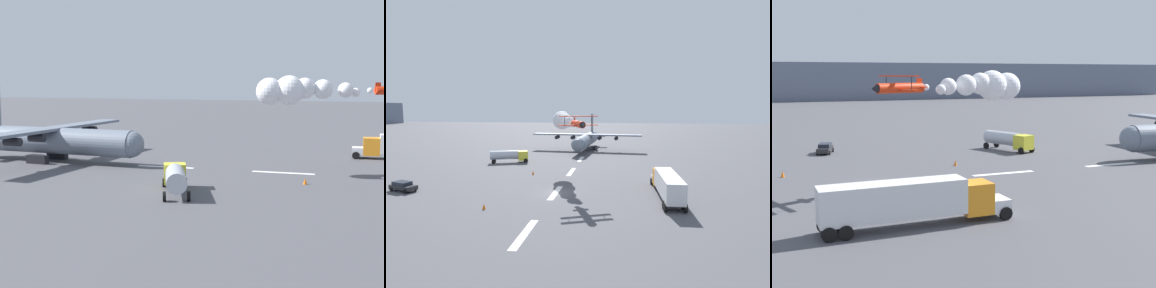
# 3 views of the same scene
# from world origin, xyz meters

# --- Properties ---
(ground_plane) EXTENTS (440.00, 440.00, 0.00)m
(ground_plane) POSITION_xyz_m (0.00, 0.00, 0.00)
(ground_plane) COLOR #4C4C51
(ground_plane) RESTS_ON ground
(runway_stripe_2) EXTENTS (8.00, 0.90, 0.01)m
(runway_stripe_2) POSITION_xyz_m (-15.96, 0.00, 0.01)
(runway_stripe_2) COLOR white
(runway_stripe_2) RESTS_ON ground
(runway_stripe_3) EXTENTS (8.00, 0.90, 0.01)m
(runway_stripe_3) POSITION_xyz_m (0.00, 0.00, 0.01)
(runway_stripe_3) COLOR white
(runway_stripe_3) RESTS_ON ground
(runway_stripe_4) EXTENTS (8.00, 0.90, 0.01)m
(runway_stripe_4) POSITION_xyz_m (15.96, 0.00, 0.01)
(runway_stripe_4) COLOR white
(runway_stripe_4) RESTS_ON ground
(runway_stripe_5) EXTENTS (8.00, 0.90, 0.01)m
(runway_stripe_5) POSITION_xyz_m (31.92, 0.00, 0.01)
(runway_stripe_5) COLOR white
(runway_stripe_5) RESTS_ON ground
(cargo_transport_plane) EXTENTS (27.33, 33.55, 10.98)m
(cargo_transport_plane) POSITION_xyz_m (48.09, 0.44, 3.27)
(cargo_transport_plane) COLOR slate
(cargo_transport_plane) RESTS_ON ground
(stunt_biplane_red) EXTENTS (20.10, 10.27, 3.63)m
(stunt_biplane_red) POSITION_xyz_m (13.92, 1.21, 10.58)
(stunt_biplane_red) COLOR red
(semi_truck_orange) EXTENTS (15.54, 3.18, 3.70)m
(semi_truck_orange) POSITION_xyz_m (-0.38, -16.66, 2.14)
(semi_truck_orange) COLOR silver
(semi_truck_orange) RESTS_ON ground
(fuel_tanker_truck) EXTENTS (5.51, 9.03, 2.90)m
(fuel_tanker_truck) POSITION_xyz_m (24.90, 16.26, 1.74)
(fuel_tanker_truck) COLOR yellow
(fuel_tanker_truck) RESTS_ON ground
(airport_staff_sedan) EXTENTS (3.03, 4.83, 1.52)m
(airport_staff_sedan) POSITION_xyz_m (-2.16, 24.06, 0.81)
(airport_staff_sedan) COLOR #262628
(airport_staff_sedan) RESTS_ON ground
(traffic_cone_near) EXTENTS (0.44, 0.44, 0.75)m
(traffic_cone_near) POSITION_xyz_m (-8.96, 7.60, 0.38)
(traffic_cone_near) COLOR orange
(traffic_cone_near) RESTS_ON ground
(traffic_cone_far) EXTENTS (0.44, 0.44, 0.75)m
(traffic_cone_far) POSITION_xyz_m (12.43, 7.05, 0.38)
(traffic_cone_far) COLOR orange
(traffic_cone_far) RESTS_ON ground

